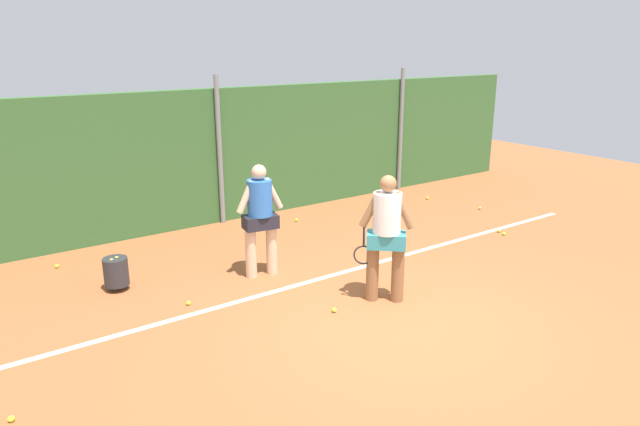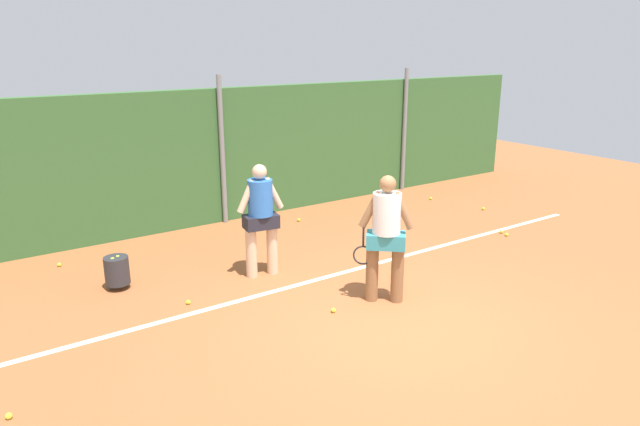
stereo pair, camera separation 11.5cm
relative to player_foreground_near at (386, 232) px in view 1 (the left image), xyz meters
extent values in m
plane|color=#A85B33|center=(-0.27, 1.00, -1.03)|extent=(25.74, 25.74, 0.00)
cube|color=#386633|center=(-0.27, 4.84, 0.32)|extent=(16.73, 0.25, 2.68)
cylinder|color=gray|center=(-0.27, 4.66, 0.45)|extent=(0.10, 0.10, 2.96)
cylinder|color=gray|center=(4.55, 4.66, 0.45)|extent=(0.10, 0.10, 2.96)
cube|color=white|center=(-0.27, 1.14, -1.02)|extent=(12.22, 0.10, 0.01)
cylinder|color=#8C603D|center=(0.14, -0.12, -0.62)|extent=(0.18, 0.18, 0.80)
cylinder|color=#8C603D|center=(-0.13, 0.12, -0.62)|extent=(0.18, 0.18, 0.80)
cube|color=teal|center=(0.00, 0.00, -0.12)|extent=(0.61, 0.59, 0.21)
cylinder|color=white|center=(0.00, 0.00, 0.28)|extent=(0.39, 0.39, 0.57)
sphere|color=#8C603D|center=(0.00, 0.00, 0.69)|extent=(0.23, 0.23, 0.23)
cylinder|color=#8C603D|center=(0.17, -0.15, 0.32)|extent=(0.28, 0.25, 0.55)
cylinder|color=#8C603D|center=(-0.16, 0.15, 0.32)|extent=(0.28, 0.25, 0.55)
cylinder|color=black|center=(-0.26, 0.17, -0.06)|extent=(0.03, 0.03, 0.28)
torus|color=#26262B|center=(-0.26, 0.17, -0.33)|extent=(0.23, 0.21, 0.28)
cylinder|color=beige|center=(-1.15, 1.83, -0.63)|extent=(0.17, 0.17, 0.78)
cylinder|color=beige|center=(-0.81, 1.78, -0.63)|extent=(0.17, 0.17, 0.78)
cube|color=#23232D|center=(-0.98, 1.80, -0.14)|extent=(0.56, 0.38, 0.21)
cylinder|color=blue|center=(-0.98, 1.80, 0.24)|extent=(0.38, 0.38, 0.56)
sphere|color=beige|center=(-0.98, 1.80, 0.65)|extent=(0.23, 0.23, 0.23)
cylinder|color=beige|center=(-1.19, 1.84, 0.28)|extent=(0.31, 0.14, 0.52)
cylinder|color=beige|center=(-0.76, 1.77, 0.28)|extent=(0.31, 0.14, 0.52)
cylinder|color=#2D2D33|center=(-3.02, 2.55, -0.74)|extent=(0.36, 0.36, 0.42)
cylinder|color=#2D2D33|center=(-2.90, 2.55, -0.99)|extent=(0.02, 0.02, 0.08)
cylinder|color=#2D2D33|center=(-3.15, 2.55, -0.99)|extent=(0.02, 0.02, 0.08)
cylinder|color=#2D2D33|center=(-3.02, 2.68, -0.99)|extent=(0.02, 0.02, 0.08)
sphere|color=#CCDB33|center=(-2.98, 2.58, -0.55)|extent=(0.07, 0.07, 0.07)
sphere|color=#CCDB33|center=(-3.07, 2.53, -0.55)|extent=(0.07, 0.07, 0.07)
sphere|color=#CCDB33|center=(3.76, 0.83, -0.99)|extent=(0.07, 0.07, 0.07)
sphere|color=#CCDB33|center=(-4.79, 0.00, -0.99)|extent=(0.07, 0.07, 0.07)
sphere|color=#CCDB33|center=(0.99, 3.84, -0.99)|extent=(0.07, 0.07, 0.07)
sphere|color=#CCDB33|center=(-0.82, 0.09, -0.99)|extent=(0.07, 0.07, 0.07)
sphere|color=#CCDB33|center=(4.44, 3.53, -0.99)|extent=(0.07, 0.07, 0.07)
sphere|color=#CCDB33|center=(-3.58, 3.98, -0.99)|extent=(0.07, 0.07, 0.07)
sphere|color=#CCDB33|center=(1.66, 1.88, -0.99)|extent=(0.07, 0.07, 0.07)
sphere|color=#CCDB33|center=(3.82, 1.00, -0.99)|extent=(0.07, 0.07, 0.07)
sphere|color=#CCDB33|center=(0.33, 3.92, -0.99)|extent=(0.07, 0.07, 0.07)
sphere|color=#CCDB33|center=(-2.36, 1.44, -0.99)|extent=(0.07, 0.07, 0.07)
sphere|color=#CCDB33|center=(4.78, 2.27, -0.99)|extent=(0.07, 0.07, 0.07)
camera|label=1|loc=(-5.06, -5.62, 2.53)|focal=32.17mm
camera|label=2|loc=(-4.97, -5.68, 2.53)|focal=32.17mm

